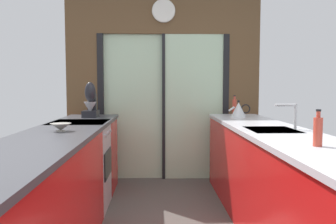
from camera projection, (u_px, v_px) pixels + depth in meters
The scene contains 10 objects.
back_wall_unit at pixel (164, 69), 4.70m from camera, with size 2.64×0.12×2.70m.
left_counter_run at pixel (46, 200), 2.49m from camera, with size 0.62×3.80×0.92m.
right_counter_run at pixel (284, 190), 2.72m from camera, with size 0.62×3.80×0.92m.
sink_faucet at pixel (291, 112), 2.93m from camera, with size 0.19×0.02×0.22m.
oven_range at pixel (80, 166), 3.60m from camera, with size 0.60×0.60×0.92m.
mixing_bowl at pixel (61, 127), 2.81m from camera, with size 0.17×0.17×0.07m.
stand_mixer at pixel (91, 104), 4.10m from camera, with size 0.17×0.27×0.42m.
kettle at pixel (239, 110), 4.13m from camera, with size 0.27×0.18×0.20m.
soap_bottle_near at pixel (318, 131), 2.11m from camera, with size 0.06×0.06×0.23m.
soap_bottle_far at pixel (234, 107), 4.34m from camera, with size 0.06×0.06×0.26m.
Camera 1 is at (-0.11, -2.33, 1.29)m, focal length 36.60 mm.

